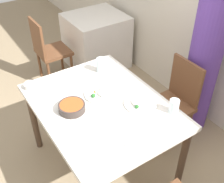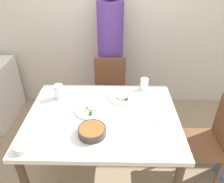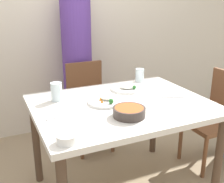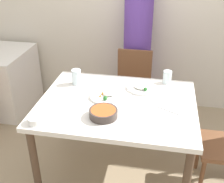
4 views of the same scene
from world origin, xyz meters
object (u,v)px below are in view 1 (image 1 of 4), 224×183
object	(u,v)px
person_adult	(204,64)
glass_water_tall	(101,65)
bowl_curry	(72,107)
plate_rice_adult	(100,94)
chair_adult_spot	(175,100)

from	to	relation	value
person_adult	glass_water_tall	bearing A→B (deg)	-116.65
bowl_curry	glass_water_tall	world-z (taller)	glass_water_tall
person_adult	plate_rice_adult	distance (m)	1.11
person_adult	plate_rice_adult	xyz separation A→B (m)	(-0.14, -1.10, 0.00)
bowl_curry	plate_rice_adult	xyz separation A→B (m)	(-0.04, 0.28, -0.02)
plate_rice_adult	glass_water_tall	xyz separation A→B (m)	(-0.31, 0.20, 0.05)
bowl_curry	glass_water_tall	size ratio (longest dim) A/B	1.54
person_adult	glass_water_tall	distance (m)	1.01
person_adult	glass_water_tall	xyz separation A→B (m)	(-0.45, -0.90, 0.06)
person_adult	glass_water_tall	world-z (taller)	person_adult
chair_adult_spot	plate_rice_adult	distance (m)	0.85
chair_adult_spot	plate_rice_adult	world-z (taller)	chair_adult_spot
plate_rice_adult	glass_water_tall	bearing A→B (deg)	147.56
chair_adult_spot	glass_water_tall	xyz separation A→B (m)	(-0.45, -0.58, 0.37)
plate_rice_adult	bowl_curry	bearing A→B (deg)	-81.96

